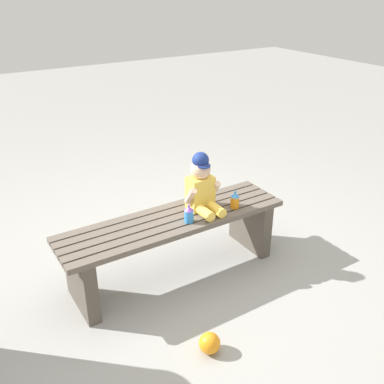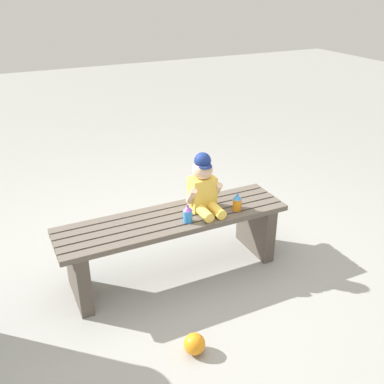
% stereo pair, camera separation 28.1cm
% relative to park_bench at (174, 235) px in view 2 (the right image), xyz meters
% --- Properties ---
extents(ground_plane, '(16.00, 16.00, 0.00)m').
position_rel_park_bench_xyz_m(ground_plane, '(0.00, 0.00, -0.30)').
color(ground_plane, '#999993').
extents(park_bench, '(1.55, 0.40, 0.44)m').
position_rel_park_bench_xyz_m(park_bench, '(0.00, 0.00, 0.00)').
color(park_bench, '#60564C').
rests_on(park_bench, ground_plane).
extents(child_figure, '(0.23, 0.27, 0.40)m').
position_rel_park_bench_xyz_m(child_figure, '(0.22, 0.00, 0.32)').
color(child_figure, '#F2C64C').
rests_on(child_figure, park_bench).
extents(sippy_cup_left, '(0.06, 0.06, 0.12)m').
position_rel_park_bench_xyz_m(sippy_cup_left, '(0.06, -0.10, 0.20)').
color(sippy_cup_left, '#338CE5').
rests_on(sippy_cup_left, park_bench).
extents(sippy_cup_right, '(0.06, 0.06, 0.12)m').
position_rel_park_bench_xyz_m(sippy_cup_right, '(0.42, -0.10, 0.20)').
color(sippy_cup_right, orange).
rests_on(sippy_cup_right, park_bench).
extents(toy_ball, '(0.12, 0.12, 0.12)m').
position_rel_park_bench_xyz_m(toy_ball, '(-0.20, -0.72, -0.24)').
color(toy_ball, orange).
rests_on(toy_ball, ground_plane).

